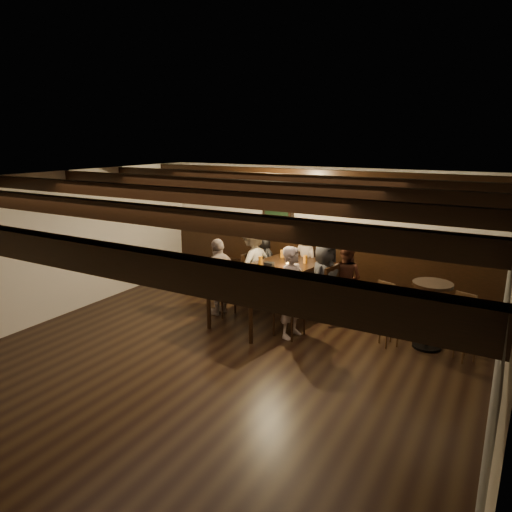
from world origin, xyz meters
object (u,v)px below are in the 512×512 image
Objects in this scene: dining_table at (271,273)px; person_left_near at (253,263)px; chair_right_far at (290,318)px; person_bench_left at (262,262)px; person_bench_centre at (306,266)px; high_top_table at (431,305)px; chair_left_far at (221,299)px; bar_stool_left at (389,322)px; chair_left_near at (254,286)px; person_right_far at (293,292)px; person_bench_right at (345,279)px; chair_right_near at (322,302)px; bar_stool_right at (466,335)px; person_left_far at (219,276)px; person_right_near at (324,280)px.

person_left_near reaches higher than dining_table.
person_bench_left is (-1.38, 1.60, 0.32)m from chair_right_far.
person_bench_centre is 0.93× the size of person_left_near.
high_top_table is (3.26, -0.99, 0.04)m from person_bench_left.
person_bench_left reaches higher than chair_left_far.
chair_left_far is 1.40m from person_bench_left.
chair_left_near is at bearing -172.87° from bar_stool_left.
person_bench_right is at bearing -6.34° from person_right_far.
person_bench_left is (-1.52, 0.71, 0.31)m from chair_right_near.
person_left_near is (-1.45, 0.24, 0.41)m from chair_right_near.
bar_stool_left is (1.23, -0.49, 0.08)m from chair_right_near.
bar_stool_right is (2.84, -1.15, -0.28)m from person_bench_centre.
person_bench_centre reaches higher than chair_right_far.
person_bench_right is at bearing 45.00° from dining_table.
high_top_table reaches higher than dining_table.
dining_table is 0.98m from chair_left_far.
person_left_far is at bearing -0.00° from person_left_near.
person_left_near reaches higher than chair_left_near.
chair_left_far is at bearing 97.67° from person_bench_left.
person_left_far is (-1.60, -0.65, 0.37)m from chair_right_near.
person_bench_right is 1.64m from high_top_table.
person_left_near is 3.76m from bar_stool_right.
bar_stool_right is at bearing 167.39° from person_bench_centre.
person_right_far is (-0.15, -0.89, 0.03)m from person_right_near.
chair_right_far is 0.75× the size of person_bench_left.
person_bench_centre is 0.96m from person_left_near.
chair_right_far is 0.70× the size of person_bench_centre.
person_bench_right reaches higher than chair_left_near.
bar_stool_left is at bearing -64.42° from chair_right_far.
person_right_far is at bearing -180.00° from person_right_near.
chair_left_near is at bearing -172.26° from bar_stool_right.
person_bench_right is 1.23× the size of bar_stool_right.
person_bench_left reaches higher than high_top_table.
person_right_far is 1.95m from high_top_table.
person_left_near is at bearing 170.69° from high_top_table.
person_bench_right reaches higher than bar_stool_left.
person_left_near is 1.00× the size of person_right_far.
person_right_near is 1.34× the size of bar_stool_left.
person_left_near is (-0.84, -0.47, 0.05)m from person_bench_centre.
bar_stool_right reaches higher than high_top_table.
person_bench_right is (0.40, 1.30, 0.33)m from chair_right_far.
person_right_near is 1.72m from high_top_table.
person_left_far reaches higher than person_bench_right.
bar_stool_left is (-0.50, -0.21, -0.27)m from high_top_table.
chair_right_far is 0.68× the size of person_right_near.
chair_right_near reaches higher than chair_right_far.
bar_stool_left is at bearing -102.27° from chair_right_near.
dining_table is 0.98m from chair_right_far.
chair_right_far is (1.27, -1.12, 0.01)m from chair_left_near.
chair_left_near is 1.78m from person_right_far.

